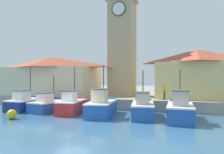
# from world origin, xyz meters

# --- Properties ---
(ground_plane) EXTENTS (300.00, 300.00, 0.00)m
(ground_plane) POSITION_xyz_m (0.00, 0.00, 0.00)
(ground_plane) COLOR #386689
(quay_wharf) EXTENTS (120.00, 40.00, 1.14)m
(quay_wharf) POSITION_xyz_m (0.00, 26.46, 0.57)
(quay_wharf) COLOR #9E937F
(quay_wharf) RESTS_ON ground
(fishing_boat_far_left) EXTENTS (2.36, 4.86, 4.55)m
(fishing_boat_far_left) POSITION_xyz_m (-7.63, 3.69, 0.73)
(fishing_boat_far_left) COLOR navy
(fishing_boat_far_left) RESTS_ON ground
(fishing_boat_left_outer) EXTENTS (2.63, 4.55, 3.55)m
(fishing_boat_left_outer) POSITION_xyz_m (-4.58, 3.47, 0.68)
(fishing_boat_left_outer) COLOR #2356A8
(fishing_boat_left_outer) RESTS_ON ground
(fishing_boat_left_inner) EXTENTS (2.31, 4.41, 4.52)m
(fishing_boat_left_inner) POSITION_xyz_m (-1.77, 3.03, 0.79)
(fishing_boat_left_inner) COLOR #AD2823
(fishing_boat_left_inner) RESTS_ON ground
(fishing_boat_mid_left) EXTENTS (2.77, 5.30, 4.61)m
(fishing_boat_mid_left) POSITION_xyz_m (1.33, 2.80, 0.84)
(fishing_boat_mid_left) COLOR #2356A8
(fishing_boat_mid_left) RESTS_ON ground
(fishing_boat_center) EXTENTS (2.67, 5.19, 4.05)m
(fishing_boat_center) POSITION_xyz_m (4.95, 3.29, 0.78)
(fishing_boat_center) COLOR #2356A8
(fishing_boat_center) RESTS_ON ground
(fishing_boat_mid_right) EXTENTS (2.20, 5.14, 4.06)m
(fishing_boat_mid_right) POSITION_xyz_m (8.03, 2.79, 0.84)
(fishing_boat_mid_right) COLOR #2356A8
(fishing_boat_mid_right) RESTS_ON ground
(clock_tower) EXTENTS (3.53, 3.53, 16.49)m
(clock_tower) POSITION_xyz_m (0.77, 11.42, 8.99)
(clock_tower) COLOR tan
(clock_tower) RESTS_ON quay_wharf
(warehouse_left) EXTENTS (12.46, 6.19, 5.05)m
(warehouse_left) POSITION_xyz_m (-8.52, 9.53, 3.72)
(warehouse_left) COLOR beige
(warehouse_left) RESTS_ON quay_wharf
(warehouse_right) EXTENTS (9.01, 6.87, 5.47)m
(warehouse_right) POSITION_xyz_m (9.66, 10.96, 3.94)
(warehouse_right) COLOR #E5D17A
(warehouse_right) RESTS_ON quay_wharf
(mooring_buoy) EXTENTS (0.80, 0.80, 0.80)m
(mooring_buoy) POSITION_xyz_m (-5.12, -1.02, 0.40)
(mooring_buoy) COLOR gold
(mooring_buoy) RESTS_ON ground
(dock_worker_near_tower) EXTENTS (0.34, 0.22, 1.62)m
(dock_worker_near_tower) POSITION_xyz_m (6.26, 8.21, 1.99)
(dock_worker_near_tower) COLOR #33333D
(dock_worker_near_tower) RESTS_ON quay_wharf
(dock_worker_along_quay) EXTENTS (0.34, 0.22, 1.62)m
(dock_worker_along_quay) POSITION_xyz_m (6.36, 7.78, 1.99)
(dock_worker_along_quay) COLOR #33333D
(dock_worker_along_quay) RESTS_ON quay_wharf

